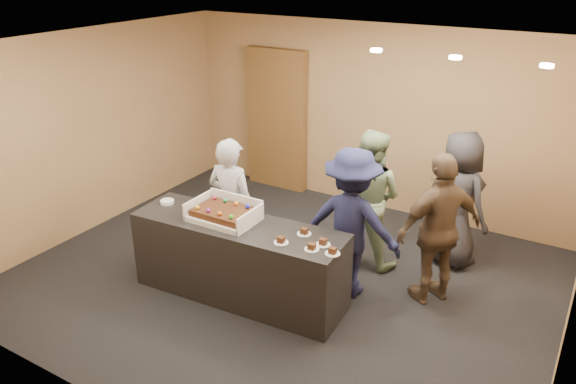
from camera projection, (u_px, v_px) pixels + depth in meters
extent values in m
plane|color=black|center=(283.00, 278.00, 6.69)|extent=(6.00, 6.00, 0.00)
plane|color=silver|center=(283.00, 48.00, 5.62)|extent=(6.00, 6.00, 0.00)
cube|color=#9C774B|center=(373.00, 119.00, 8.13)|extent=(6.00, 0.04, 2.70)
cube|color=#9C774B|center=(109.00, 278.00, 4.19)|extent=(6.00, 0.04, 2.70)
cube|color=#9C774B|center=(93.00, 131.00, 7.57)|extent=(0.04, 5.00, 2.70)
cube|color=black|center=(239.00, 260.00, 6.19)|extent=(2.44, 0.84, 0.90)
cube|color=brown|center=(277.00, 120.00, 8.89)|extent=(1.02, 0.15, 2.24)
cube|color=white|center=(224.00, 217.00, 6.09)|extent=(0.70, 0.49, 0.06)
cube|color=white|center=(198.00, 205.00, 6.23)|extent=(0.02, 0.49, 0.19)
cube|color=white|center=(250.00, 219.00, 5.90)|extent=(0.02, 0.49, 0.19)
cube|color=white|center=(237.00, 203.00, 6.25)|extent=(0.70, 0.02, 0.21)
cube|color=#36180C|center=(223.00, 212.00, 6.06)|extent=(0.62, 0.43, 0.07)
sphere|color=#CF1854|center=(214.00, 198.00, 6.27)|extent=(0.05, 0.05, 0.05)
sphere|color=#178E42|center=(225.00, 201.00, 6.20)|extent=(0.05, 0.05, 0.05)
sphere|color=orange|center=(236.00, 203.00, 6.13)|extent=(0.05, 0.05, 0.05)
sphere|color=#1820CE|center=(247.00, 206.00, 6.06)|extent=(0.05, 0.05, 0.05)
sphere|color=yellow|center=(197.00, 207.00, 6.03)|extent=(0.05, 0.05, 0.05)
sphere|color=purple|center=(208.00, 210.00, 5.96)|extent=(0.05, 0.05, 0.05)
sphere|color=orange|center=(220.00, 214.00, 5.89)|extent=(0.05, 0.05, 0.05)
sphere|color=green|center=(231.00, 217.00, 5.82)|extent=(0.05, 0.05, 0.05)
cylinder|color=white|center=(167.00, 202.00, 6.49)|extent=(0.16, 0.16, 0.04)
cylinder|color=white|center=(281.00, 243.00, 5.62)|extent=(0.15, 0.15, 0.01)
cube|color=#36180C|center=(281.00, 240.00, 5.61)|extent=(0.07, 0.06, 0.06)
cylinder|color=white|center=(304.00, 234.00, 5.79)|extent=(0.15, 0.15, 0.01)
cube|color=#36180C|center=(304.00, 231.00, 5.78)|extent=(0.07, 0.06, 0.06)
cylinder|color=white|center=(312.00, 249.00, 5.49)|extent=(0.15, 0.15, 0.01)
cube|color=#36180C|center=(312.00, 246.00, 5.48)|extent=(0.07, 0.06, 0.06)
cylinder|color=white|center=(323.00, 245.00, 5.58)|extent=(0.15, 0.15, 0.01)
cube|color=#36180C|center=(323.00, 242.00, 5.57)|extent=(0.07, 0.06, 0.06)
cylinder|color=white|center=(332.00, 254.00, 5.42)|extent=(0.15, 0.15, 0.01)
cube|color=#36180C|center=(333.00, 251.00, 5.40)|extent=(0.07, 0.06, 0.06)
imported|color=#ACADB1|center=(232.00, 206.00, 6.59)|extent=(0.62, 0.42, 1.67)
imported|color=gray|center=(369.00, 198.00, 6.74)|extent=(0.86, 0.68, 1.72)
imported|color=#171A3C|center=(351.00, 224.00, 6.11)|extent=(1.17, 0.75, 1.72)
imported|color=brown|center=(439.00, 230.00, 5.98)|extent=(0.96, 1.05, 1.72)
imported|color=#27272B|center=(458.00, 199.00, 6.73)|extent=(0.98, 0.88, 1.69)
cylinder|color=#FFEAC6|center=(376.00, 50.00, 5.65)|extent=(0.12, 0.12, 0.03)
cylinder|color=#FFEAC6|center=(455.00, 57.00, 5.27)|extent=(0.12, 0.12, 0.03)
cylinder|color=#FFEAC6|center=(547.00, 66.00, 4.90)|extent=(0.12, 0.12, 0.03)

